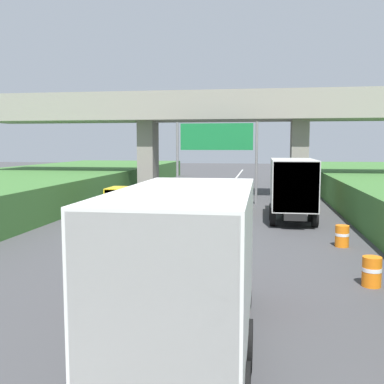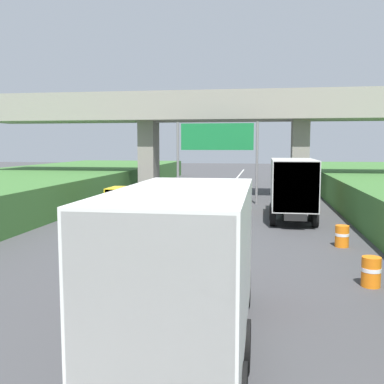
% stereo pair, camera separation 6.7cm
% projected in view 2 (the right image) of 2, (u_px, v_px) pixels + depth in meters
% --- Properties ---
extents(lane_centre_stripe, '(0.20, 95.23, 0.01)m').
position_uv_depth(lane_centre_stripe, '(212.00, 208.00, 29.82)').
color(lane_centre_stripe, white).
rests_on(lane_centre_stripe, ground).
extents(overpass_bridge, '(40.00, 4.80, 8.34)m').
position_uv_depth(overpass_bridge, '(223.00, 118.00, 35.93)').
color(overpass_bridge, gray).
rests_on(overpass_bridge, ground).
extents(overhead_highway_sign, '(5.88, 0.18, 5.84)m').
position_uv_depth(overhead_highway_sign, '(217.00, 143.00, 31.99)').
color(overhead_highway_sign, slate).
rests_on(overhead_highway_sign, ground).
extents(truck_orange, '(2.44, 7.30, 3.44)m').
position_uv_depth(truck_orange, '(292.00, 186.00, 25.24)').
color(truck_orange, black).
rests_on(truck_orange, ground).
extents(truck_red, '(2.44, 7.30, 3.44)m').
position_uv_depth(truck_red, '(191.00, 259.00, 8.99)').
color(truck_red, black).
rests_on(truck_red, ground).
extents(car_white, '(1.86, 4.10, 1.72)m').
position_uv_depth(car_white, '(172.00, 204.00, 25.38)').
color(car_white, silver).
rests_on(car_white, ground).
extents(car_yellow, '(1.86, 4.10, 1.72)m').
position_uv_depth(car_yellow, '(123.00, 202.00, 26.54)').
color(car_yellow, gold).
rests_on(car_yellow, ground).
extents(construction_barrel_1, '(0.57, 0.57, 0.90)m').
position_uv_depth(construction_barrel_1, '(371.00, 271.00, 13.35)').
color(construction_barrel_1, orange).
rests_on(construction_barrel_1, ground).
extents(construction_barrel_2, '(0.57, 0.57, 0.90)m').
position_uv_depth(construction_barrel_2, '(342.00, 236.00, 18.55)').
color(construction_barrel_2, orange).
rests_on(construction_barrel_2, ground).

